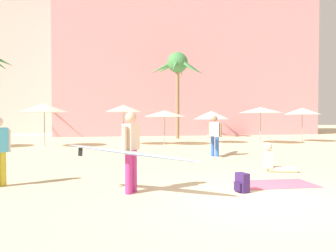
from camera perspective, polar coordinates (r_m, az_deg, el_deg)
The scene contains 15 objects.
ground at distance 6.40m, azimuth 17.51°, elevation -13.24°, with size 120.00×120.00×0.00m, color beige.
hotel_pink at distance 34.10m, azimuth 2.78°, elevation 10.93°, with size 25.57×10.75×14.49m, color pink.
hotel_tower_gray at distance 42.60m, azimuth -25.29°, elevation 15.49°, with size 12.83×9.09×24.12m, color #BCB7AD.
palm_tree_left at distance 24.65m, azimuth 1.79°, elevation 10.99°, with size 4.48×4.24×6.90m.
cafe_umbrella_0 at distance 20.44m, azimuth 16.98°, elevation 2.88°, with size 2.77×2.77×2.33m.
cafe_umbrella_1 at distance 22.94m, azimuth 23.89°, elevation 2.57°, with size 2.41×2.41×2.35m.
cafe_umbrella_2 at distance 18.63m, azimuth -22.19°, elevation 3.19°, with size 2.69×2.69×2.47m.
cafe_umbrella_3 at distance 18.61m, azimuth -8.33°, elevation 3.29°, with size 2.22×2.22×2.44m.
cafe_umbrella_4 at distance 20.13m, azimuth 8.13°, elevation 2.04°, with size 2.34×2.34×2.10m.
cafe_umbrella_6 at distance 18.67m, azimuth -0.63°, elevation 2.35°, with size 2.67×2.67×2.11m.
beach_towel at distance 8.01m, azimuth 19.50°, elevation -10.23°, with size 1.87×1.02×0.01m, color #EF6684.
backpack at distance 6.95m, azimuth 13.69°, elevation -10.34°, with size 0.30×0.34×0.42m.
person_mid_center at distance 6.49m, azimuth -6.88°, elevation -4.57°, with size 2.88×1.84×1.76m.
person_far_left at distance 13.18m, azimuth 8.59°, elevation -1.58°, with size 1.83×2.43×1.72m.
person_mid_left at distance 9.80m, azimuth 19.27°, elevation -6.33°, with size 1.00×0.65×0.89m.
Camera 1 is at (-2.95, -5.45, 1.61)m, focal length 32.49 mm.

